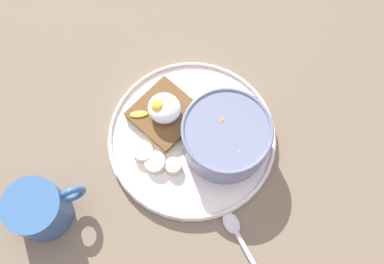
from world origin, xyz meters
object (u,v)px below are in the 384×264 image
banana_slice_front (155,162)px  poached_egg (163,108)px  banana_slice_left (143,151)px  toast_slice (165,114)px  coffee_mug (40,209)px  banana_slice_back (173,166)px  oatmeal_bowl (226,136)px  spoon (240,240)px

banana_slice_front → poached_egg: bearing=-58.2°
poached_egg → banana_slice_left: (-1.68, 7.02, -2.37)cm
toast_slice → banana_slice_front: banana_slice_front is taller
banana_slice_left → coffee_mug: 17.46cm
coffee_mug → poached_egg: bearing=-97.8°
banana_slice_front → banana_slice_back: size_ratio=1.28×
oatmeal_bowl → banana_slice_front: oatmeal_bowl is taller
poached_egg → banana_slice_front: bearing=121.8°
oatmeal_bowl → spoon: oatmeal_bowl is taller
banana_slice_back → spoon: banana_slice_back is taller
oatmeal_bowl → poached_egg: (10.62, 2.62, -0.14)cm
poached_egg → banana_slice_left: size_ratio=1.77×
oatmeal_bowl → banana_slice_front: (6.26, 9.66, -2.46)cm
poached_egg → spoon: bearing=160.5°
spoon → poached_egg: bearing=-19.5°
banana_slice_front → coffee_mug: (7.61, 16.58, 2.21)cm
poached_egg → spoon: 23.53cm
oatmeal_bowl → toast_slice: bearing=13.4°
spoon → banana_slice_back: bearing=-7.7°
banana_slice_left → spoon: 20.29cm
poached_egg → banana_slice_front: poached_egg is taller
poached_egg → spoon: poached_egg is taller
oatmeal_bowl → toast_slice: size_ratio=1.39×
toast_slice → banana_slice_back: same height
poached_egg → banana_slice_back: poached_egg is taller
toast_slice → banana_slice_back: 8.99cm
banana_slice_back → coffee_mug: (10.19, 17.89, 2.30)cm
toast_slice → banana_slice_front: 8.33cm
banana_slice_front → banana_slice_left: 2.69cm
toast_slice → banana_slice_back: bearing=139.5°
oatmeal_bowl → toast_slice: oatmeal_bowl is taller
banana_slice_left → banana_slice_back: 5.42cm
toast_slice → banana_slice_front: size_ratio=2.05×
oatmeal_bowl → toast_slice: 11.07cm
oatmeal_bowl → banana_slice_front: 11.77cm
banana_slice_front → banana_slice_back: bearing=-153.0°
coffee_mug → spoon: coffee_mug is taller
toast_slice → spoon: bearing=160.2°
banana_slice_front → coffee_mug: size_ratio=0.44×
banana_slice_front → coffee_mug: coffee_mug is taller
oatmeal_bowl → spoon: size_ratio=1.15×
banana_slice_front → spoon: (-17.54, 0.71, -1.37)cm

